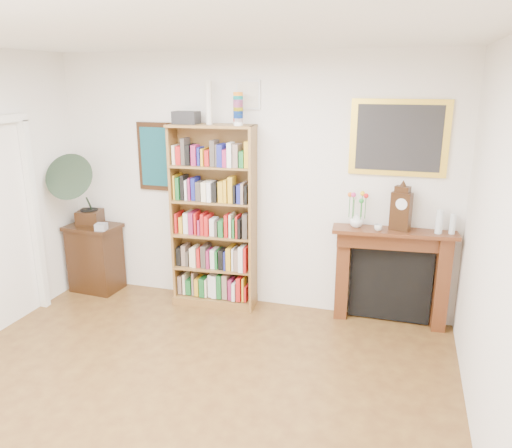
# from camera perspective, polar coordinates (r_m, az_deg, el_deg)

# --- Properties ---
(room) EXTENTS (4.51, 5.01, 2.81)m
(room) POSITION_cam_1_polar(r_m,az_deg,el_deg) (3.31, -13.90, -3.84)
(room) COLOR #533119
(room) RESTS_ON ground
(teal_poster) EXTENTS (0.58, 0.04, 0.78)m
(teal_poster) POSITION_cam_1_polar(r_m,az_deg,el_deg) (5.86, -10.77, 7.54)
(teal_poster) COLOR black
(teal_poster) RESTS_ON back_wall
(small_picture) EXTENTS (0.26, 0.04, 0.30)m
(small_picture) POSITION_cam_1_polar(r_m,az_deg,el_deg) (5.39, -0.87, 14.56)
(small_picture) COLOR white
(small_picture) RESTS_ON back_wall
(gilt_painting) EXTENTS (0.95, 0.04, 0.75)m
(gilt_painting) POSITION_cam_1_polar(r_m,az_deg,el_deg) (5.17, 16.00, 9.43)
(gilt_painting) COLOR yellow
(gilt_painting) RESTS_ON back_wall
(bookshelf) EXTENTS (0.97, 0.41, 2.36)m
(bookshelf) POSITION_cam_1_polar(r_m,az_deg,el_deg) (5.52, -4.90, 1.90)
(bookshelf) COLOR brown
(bookshelf) RESTS_ON floor
(side_cabinet) EXTENTS (0.63, 0.48, 0.82)m
(side_cabinet) POSITION_cam_1_polar(r_m,az_deg,el_deg) (6.41, -17.85, -3.68)
(side_cabinet) COLOR black
(side_cabinet) RESTS_ON floor
(fireplace) EXTENTS (1.26, 0.40, 1.04)m
(fireplace) POSITION_cam_1_polar(r_m,az_deg,el_deg) (5.41, 15.22, -4.93)
(fireplace) COLOR #4D2712
(fireplace) RESTS_ON floor
(gramophone) EXTENTS (0.67, 0.77, 0.88)m
(gramophone) POSITION_cam_1_polar(r_m,az_deg,el_deg) (6.14, -19.60, 4.15)
(gramophone) COLOR black
(gramophone) RESTS_ON side_cabinet
(cd_stack) EXTENTS (0.14, 0.14, 0.08)m
(cd_stack) POSITION_cam_1_polar(r_m,az_deg,el_deg) (6.04, -17.27, -0.31)
(cd_stack) COLOR #B2B1BD
(cd_stack) RESTS_ON side_cabinet
(mantel_clock) EXTENTS (0.22, 0.16, 0.45)m
(mantel_clock) POSITION_cam_1_polar(r_m,az_deg,el_deg) (5.17, 16.25, 1.63)
(mantel_clock) COLOR black
(mantel_clock) RESTS_ON fireplace
(flower_vase) EXTENTS (0.18, 0.18, 0.15)m
(flower_vase) POSITION_cam_1_polar(r_m,az_deg,el_deg) (5.22, 11.43, 0.45)
(flower_vase) COLOR silver
(flower_vase) RESTS_ON fireplace
(teacup) EXTENTS (0.11, 0.11, 0.06)m
(teacup) POSITION_cam_1_polar(r_m,az_deg,el_deg) (5.15, 13.80, -0.40)
(teacup) COLOR silver
(teacup) RESTS_ON fireplace
(bottle_left) EXTENTS (0.07, 0.07, 0.24)m
(bottle_left) POSITION_cam_1_polar(r_m,az_deg,el_deg) (5.21, 20.21, 0.25)
(bottle_left) COLOR silver
(bottle_left) RESTS_ON fireplace
(bottle_right) EXTENTS (0.06, 0.06, 0.20)m
(bottle_right) POSITION_cam_1_polar(r_m,az_deg,el_deg) (5.25, 21.55, 0.01)
(bottle_right) COLOR silver
(bottle_right) RESTS_ON fireplace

